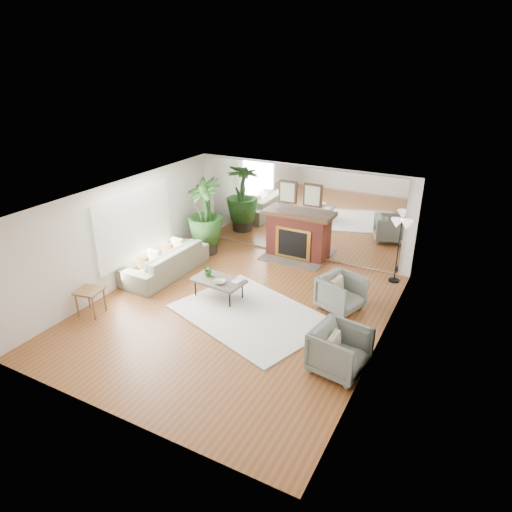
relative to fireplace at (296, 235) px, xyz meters
The scene contains 18 objects.
ground 3.33m from the fireplace, 90.00° to the right, with size 7.00×7.00×0.00m, color brown.
wall_left 4.46m from the fireplace, 132.54° to the right, with size 0.02×7.00×2.50m, color silver.
wall_right 4.46m from the fireplace, 47.46° to the right, with size 0.02×7.00×2.50m, color silver.
wall_back 0.63m from the fireplace, 90.00° to the left, with size 6.00×0.02×2.50m, color silver.
mirror_panel 0.63m from the fireplace, 90.00° to the left, with size 5.40×0.04×2.40m, color silver.
window_panel 4.17m from the fireplace, 135.99° to the right, with size 0.04×2.40×1.50m, color #B2E09E.
fireplace is the anchor object (origin of this frame).
area_rug 3.29m from the fireplace, 83.62° to the right, with size 3.09×2.21×0.03m, color white.
coffee_table 2.95m from the fireplace, 102.48° to the right, with size 1.21×0.77×0.46m.
sofa 3.48m from the fireplace, 134.94° to the right, with size 2.42×0.94×0.71m, color gray.
armchair_back 2.84m from the fireplace, 46.49° to the right, with size 0.82×0.85×0.77m, color gray.
armchair_front 4.86m from the fireplace, 57.63° to the right, with size 0.88×0.91×0.83m, color gray.
side_table 5.42m from the fireplace, 119.30° to the right, with size 0.59×0.59×0.57m.
potted_ficus 2.52m from the fireplace, 160.36° to the right, with size 1.25×1.25×2.10m.
floor_lamp 2.79m from the fireplace, ahead, with size 0.51×0.29×1.58m.
tabletop_plant 2.97m from the fireplace, 108.05° to the right, with size 0.28×0.24×0.31m, color #346725.
fruit_bowl 3.06m from the fireplace, 99.85° to the right, with size 0.26×0.26×0.07m, color brown.
book 2.76m from the fireplace, 96.45° to the right, with size 0.19×0.26×0.02m, color brown.
Camera 1 is at (4.37, -7.25, 5.07)m, focal length 32.00 mm.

